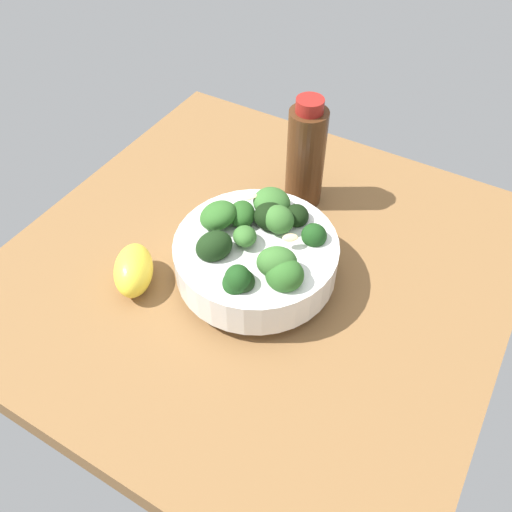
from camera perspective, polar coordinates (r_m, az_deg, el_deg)
ground_plane at (r=70.46cm, az=0.20°, el=-1.71°), size 61.09×61.09×3.98cm
bowl_of_broccoli at (r=63.79cm, az=0.06°, el=0.30°), size 19.49×19.49×10.16cm
lemon_wedge at (r=66.37cm, az=-12.84°, el=-1.47°), size 7.95×8.90×4.97cm
bottle_tall at (r=73.30cm, az=5.29°, el=10.54°), size 5.15×5.15×16.03cm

